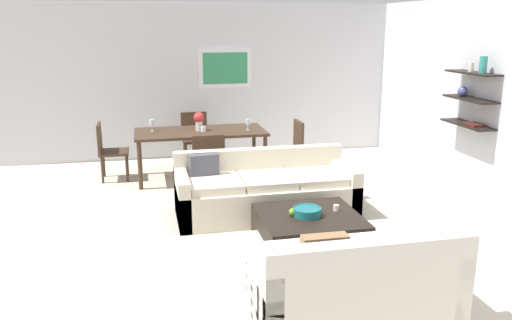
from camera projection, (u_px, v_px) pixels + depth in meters
ground_plane at (274, 223)px, 6.28m from camera, size 18.00×18.00×0.00m
back_wall_unit at (242, 80)px, 9.34m from camera, size 8.40×0.09×2.70m
right_wall_shelf_unit at (478, 98)px, 7.14m from camera, size 0.34×8.20×2.70m
sofa_beige at (264, 192)px, 6.52m from camera, size 2.21×0.90×0.78m
loveseat_white at (352, 280)px, 4.27m from camera, size 1.67×0.90×0.78m
coffee_table at (309, 231)px, 5.54m from camera, size 1.05×0.99×0.38m
decorative_bowl at (307, 211)px, 5.46m from camera, size 0.30×0.30×0.09m
candle_jar at (336, 208)px, 5.60m from camera, size 0.06×0.06×0.07m
apple_on_coffee_table at (293, 212)px, 5.45m from camera, size 0.08×0.08×0.08m
dining_table at (200, 135)px, 7.98m from camera, size 1.98×0.93×0.75m
dining_chair_head at (195, 135)px, 8.85m from camera, size 0.44×0.44×0.88m
dining_chair_right_near at (291, 145)px, 8.12m from camera, size 0.44×0.44×0.88m
dining_chair_foot at (208, 160)px, 7.21m from camera, size 0.44×0.44×0.88m
dining_chair_left_far at (108, 148)px, 7.94m from camera, size 0.44×0.44×0.88m
wine_glass_head at (197, 119)px, 8.32m from camera, size 0.06×0.06×0.15m
wine_glass_right_near at (248, 123)px, 7.98m from camera, size 0.06×0.06×0.17m
wine_glass_left_far at (152, 123)px, 7.89m from camera, size 0.08×0.08×0.18m
wine_glass_foot at (203, 129)px, 7.56m from camera, size 0.07×0.07×0.14m
centerpiece_vase at (199, 120)px, 7.93m from camera, size 0.16×0.16×0.28m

